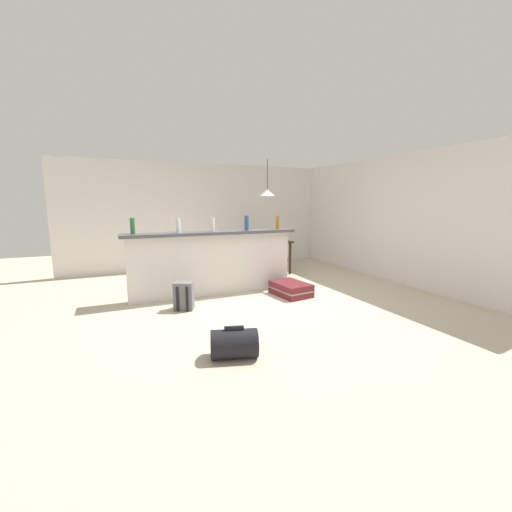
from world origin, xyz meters
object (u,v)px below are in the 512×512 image
bottle_amber (278,222)px  dining_table (264,245)px  dining_chair_near_partition (273,254)px  pendant_lamp (267,193)px  dining_chair_far_side (255,247)px  backpack_grey (184,296)px  bottle_clear (178,226)px  suitcase_flat_maroon (291,289)px  bottle_blue (247,223)px  duffel_bag_black (234,344)px  bottle_green (133,226)px  bottle_white (213,224)px

bottle_amber → dining_table: bearing=76.5°
dining_table → dining_chair_near_partition: bearing=-96.7°
dining_table → pendant_lamp: 1.15m
dining_chair_far_side → backpack_grey: (-2.21, -2.39, -0.31)m
bottle_clear → bottle_amber: 1.82m
dining_table → suitcase_flat_maroon: 1.92m
bottle_blue → pendant_lamp: bearing=50.8°
dining_chair_far_side → duffel_bag_black: bearing=-116.3°
pendant_lamp → duffel_bag_black: size_ratio=1.52×
suitcase_flat_maroon → dining_chair_far_side: bearing=81.2°
bottle_blue → dining_chair_far_side: 2.18m
bottle_blue → suitcase_flat_maroon: bearing=-42.3°
bottle_clear → bottle_blue: bottle_blue is taller
bottle_green → bottle_clear: (0.68, -0.11, -0.00)m
dining_table → duffel_bag_black: size_ratio=2.02×
bottle_white → bottle_amber: 1.23m
bottle_blue → dining_chair_far_side: size_ratio=0.27×
bottle_clear → duffel_bag_black: (0.10, -2.29, -1.07)m
bottle_amber → dining_table: bottle_amber is taller
bottle_clear → duffel_bag_black: bottle_clear is taller
bottle_blue → backpack_grey: size_ratio=0.60×
bottle_blue → backpack_grey: bearing=-155.5°
bottle_green → bottle_blue: 1.87m
suitcase_flat_maroon → backpack_grey: bearing=-179.2°
bottle_green → bottle_clear: bottle_green is taller
bottle_green → bottle_clear: size_ratio=1.04×
dining_chair_far_side → duffel_bag_black: size_ratio=1.71×
bottle_white → dining_chair_far_side: (1.56, 1.80, -0.70)m
dining_chair_near_partition → dining_chair_far_side: same height
dining_table → dining_chair_far_side: dining_chair_far_side is taller
bottle_green → backpack_grey: (0.62, -0.65, -1.02)m
bottle_green → bottle_white: bottle_green is taller
bottle_clear → suitcase_flat_maroon: bottle_clear is taller
dining_chair_far_side → suitcase_flat_maroon: dining_chair_far_side is taller
suitcase_flat_maroon → dining_chair_near_partition: bearing=77.8°
bottle_clear → duffel_bag_black: size_ratio=0.44×
bottle_amber → bottle_clear: bearing=-177.8°
bottle_blue → bottle_amber: bottle_blue is taller
dining_chair_far_side → pendant_lamp: 1.42m
bottle_blue → backpack_grey: (-1.24, -0.57, -1.03)m
bottle_white → bottle_blue: bottle_blue is taller
bottle_white → suitcase_flat_maroon: size_ratio=0.27×
bottle_clear → dining_table: size_ratio=0.22×
dining_table → duffel_bag_black: bearing=-119.3°
dining_table → backpack_grey: dining_table is taller
bottle_amber → dining_table: 1.39m
dining_chair_far_side → pendant_lamp: size_ratio=1.13×
bottle_white → bottle_blue: 0.60m
suitcase_flat_maroon → backpack_grey: 1.84m
bottle_amber → dining_table: size_ratio=0.22×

